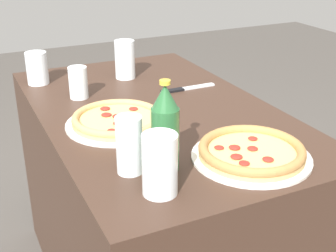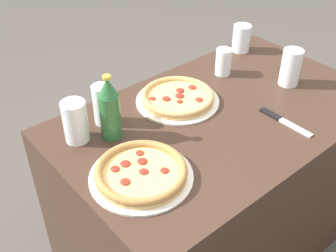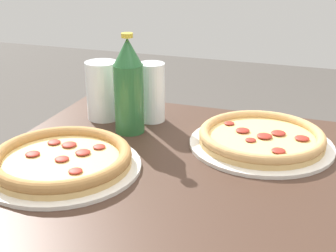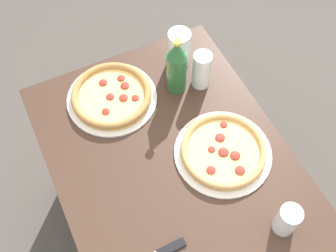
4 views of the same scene
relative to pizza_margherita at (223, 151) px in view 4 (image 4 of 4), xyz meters
name	(u,v)px [view 4 (image 4 of 4)]	position (x,y,z in m)	size (l,w,h in m)	color
table	(185,231)	(0.07, -0.16, -0.40)	(1.22, 0.74, 0.77)	#3D281E
pizza_margherita	(223,151)	(0.00, 0.00, 0.00)	(0.32, 0.32, 0.04)	silver
pizza_salami	(112,96)	(-0.36, -0.24, 0.00)	(0.31, 0.31, 0.04)	silver
glass_water	(201,72)	(-0.28, 0.07, 0.05)	(0.07, 0.07, 0.15)	white
glass_lemonade	(287,220)	(0.29, 0.04, 0.03)	(0.07, 0.07, 0.11)	white
glass_mango_juice	(179,50)	(-0.41, 0.04, 0.05)	(0.08, 0.08, 0.15)	white
beer_bottle	(177,67)	(-0.31, -0.02, 0.09)	(0.07, 0.07, 0.23)	#286033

